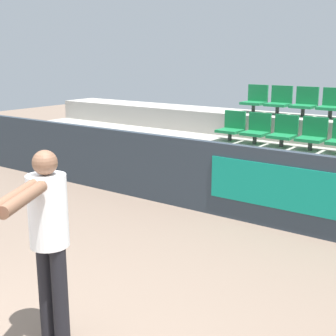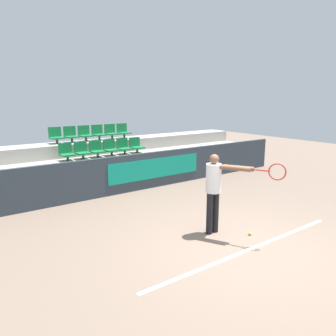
# 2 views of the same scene
# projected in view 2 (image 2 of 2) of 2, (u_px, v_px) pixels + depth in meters

# --- Properties ---
(ground_plane) EXTENTS (30.00, 30.00, 0.00)m
(ground_plane) POSITION_uv_depth(u_px,v_px,m) (243.00, 246.00, 6.23)
(ground_plane) COLOR #7A6656
(court_baseline) EXTENTS (4.88, 0.08, 0.01)m
(court_baseline) POSITION_uv_depth(u_px,v_px,m) (250.00, 249.00, 6.10)
(court_baseline) COLOR white
(court_baseline) RESTS_ON ground
(barrier_wall) EXTENTS (12.54, 0.14, 1.12)m
(barrier_wall) POSITION_uv_depth(u_px,v_px,m) (128.00, 174.00, 9.64)
(barrier_wall) COLOR #2D3842
(barrier_wall) RESTS_ON ground
(bleacher_tier_front) EXTENTS (12.14, 0.92, 0.43)m
(bleacher_tier_front) POSITION_uv_depth(u_px,v_px,m) (119.00, 181.00, 10.13)
(bleacher_tier_front) COLOR #ADA89E
(bleacher_tier_front) RESTS_ON ground
(bleacher_tier_middle) EXTENTS (12.14, 0.92, 0.85)m
(bleacher_tier_middle) POSITION_uv_depth(u_px,v_px,m) (106.00, 169.00, 10.81)
(bleacher_tier_middle) COLOR #ADA89E
(bleacher_tier_middle) RESTS_ON ground
(bleacher_tier_back) EXTENTS (12.14, 0.92, 1.28)m
(bleacher_tier_back) POSITION_uv_depth(u_px,v_px,m) (94.00, 159.00, 11.49)
(bleacher_tier_back) COLOR #ADA89E
(bleacher_tier_back) RESTS_ON ground
(stadium_chair_0) EXTENTS (0.41, 0.40, 0.53)m
(stadium_chair_0) POSITION_uv_depth(u_px,v_px,m) (79.00, 171.00, 9.41)
(stadium_chair_0) COLOR #333333
(stadium_chair_0) RESTS_ON bleacher_tier_front
(stadium_chair_1) EXTENTS (0.41, 0.40, 0.53)m
(stadium_chair_1) POSITION_uv_depth(u_px,v_px,m) (95.00, 169.00, 9.69)
(stadium_chair_1) COLOR #333333
(stadium_chair_1) RESTS_ON bleacher_tier_front
(stadium_chair_2) EXTENTS (0.41, 0.40, 0.53)m
(stadium_chair_2) POSITION_uv_depth(u_px,v_px,m) (110.00, 167.00, 9.98)
(stadium_chair_2) COLOR #333333
(stadium_chair_2) RESTS_ON bleacher_tier_front
(stadium_chair_3) EXTENTS (0.41, 0.40, 0.53)m
(stadium_chair_3) POSITION_uv_depth(u_px,v_px,m) (124.00, 165.00, 10.26)
(stadium_chair_3) COLOR #333333
(stadium_chair_3) RESTS_ON bleacher_tier_front
(stadium_chair_4) EXTENTS (0.41, 0.40, 0.53)m
(stadium_chair_4) POSITION_uv_depth(u_px,v_px,m) (138.00, 163.00, 10.55)
(stadium_chair_4) COLOR #333333
(stadium_chair_4) RESTS_ON bleacher_tier_front
(stadium_chair_5) EXTENTS (0.41, 0.40, 0.53)m
(stadium_chair_5) POSITION_uv_depth(u_px,v_px,m) (151.00, 162.00, 10.83)
(stadium_chair_5) COLOR #333333
(stadium_chair_5) RESTS_ON bleacher_tier_front
(stadium_chair_6) EXTENTS (0.41, 0.40, 0.53)m
(stadium_chair_6) POSITION_uv_depth(u_px,v_px,m) (67.00, 153.00, 10.04)
(stadium_chair_6) COLOR #333333
(stadium_chair_6) RESTS_ON bleacher_tier_middle
(stadium_chair_7) EXTENTS (0.41, 0.40, 0.53)m
(stadium_chair_7) POSITION_uv_depth(u_px,v_px,m) (82.00, 151.00, 10.33)
(stadium_chair_7) COLOR #333333
(stadium_chair_7) RESTS_ON bleacher_tier_middle
(stadium_chair_8) EXTENTS (0.41, 0.40, 0.53)m
(stadium_chair_8) POSITION_uv_depth(u_px,v_px,m) (97.00, 150.00, 10.61)
(stadium_chair_8) COLOR #333333
(stadium_chair_8) RESTS_ON bleacher_tier_middle
(stadium_chair_9) EXTENTS (0.41, 0.40, 0.53)m
(stadium_chair_9) POSITION_uv_depth(u_px,v_px,m) (111.00, 148.00, 10.90)
(stadium_chair_9) COLOR #333333
(stadium_chair_9) RESTS_ON bleacher_tier_middle
(stadium_chair_10) EXTENTS (0.41, 0.40, 0.53)m
(stadium_chair_10) POSITION_uv_depth(u_px,v_px,m) (124.00, 147.00, 11.18)
(stadium_chair_10) COLOR #333333
(stadium_chair_10) RESTS_ON bleacher_tier_middle
(stadium_chair_11) EXTENTS (0.41, 0.40, 0.53)m
(stadium_chair_11) POSITION_uv_depth(u_px,v_px,m) (136.00, 146.00, 11.47)
(stadium_chair_11) COLOR #333333
(stadium_chair_11) RESTS_ON bleacher_tier_middle
(stadium_chair_12) EXTENTS (0.41, 0.40, 0.53)m
(stadium_chair_12) POSITION_uv_depth(u_px,v_px,m) (56.00, 136.00, 10.68)
(stadium_chair_12) COLOR #333333
(stadium_chair_12) RESTS_ON bleacher_tier_back
(stadium_chair_13) EXTENTS (0.41, 0.40, 0.53)m
(stadium_chair_13) POSITION_uv_depth(u_px,v_px,m) (71.00, 135.00, 10.96)
(stadium_chair_13) COLOR #333333
(stadium_chair_13) RESTS_ON bleacher_tier_back
(stadium_chair_14) EXTENTS (0.41, 0.40, 0.53)m
(stadium_chair_14) POSITION_uv_depth(u_px,v_px,m) (85.00, 134.00, 11.24)
(stadium_chair_14) COLOR #333333
(stadium_chair_14) RESTS_ON bleacher_tier_back
(stadium_chair_15) EXTENTS (0.41, 0.40, 0.53)m
(stadium_chair_15) POSITION_uv_depth(u_px,v_px,m) (98.00, 133.00, 11.53)
(stadium_chair_15) COLOR #333333
(stadium_chair_15) RESTS_ON bleacher_tier_back
(stadium_chair_16) EXTENTS (0.41, 0.40, 0.53)m
(stadium_chair_16) POSITION_uv_depth(u_px,v_px,m) (111.00, 132.00, 11.81)
(stadium_chair_16) COLOR #333333
(stadium_chair_16) RESTS_ON bleacher_tier_back
(stadium_chair_17) EXTENTS (0.41, 0.40, 0.53)m
(stadium_chair_17) POSITION_uv_depth(u_px,v_px,m) (123.00, 131.00, 12.10)
(stadium_chair_17) COLOR #333333
(stadium_chair_17) RESTS_ON bleacher_tier_back
(tennis_player) EXTENTS (0.82, 1.38, 1.66)m
(tennis_player) POSITION_uv_depth(u_px,v_px,m) (217.00, 186.00, 6.59)
(tennis_player) COLOR black
(tennis_player) RESTS_ON ground
(tennis_ball) EXTENTS (0.07, 0.07, 0.07)m
(tennis_ball) POSITION_uv_depth(u_px,v_px,m) (250.00, 234.00, 6.71)
(tennis_ball) COLOR #CCDB33
(tennis_ball) RESTS_ON ground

